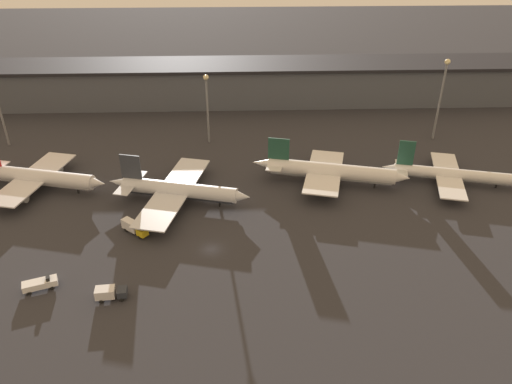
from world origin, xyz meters
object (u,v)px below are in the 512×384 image
at_px(service_vehicle_0, 134,227).
at_px(service_vehicle_1, 40,284).
at_px(airplane_0, 37,177).
at_px(airplane_1, 178,190).
at_px(service_vehicle_2, 110,293).
at_px(airplane_3, 452,174).
at_px(airplane_2, 329,171).

distance_m(service_vehicle_0, service_vehicle_1, 25.30).
distance_m(airplane_0, airplane_1, 40.72).
height_order(airplane_0, service_vehicle_2, airplane_0).
distance_m(airplane_3, service_vehicle_2, 97.96).
relative_size(airplane_0, service_vehicle_1, 5.54).
height_order(airplane_3, service_vehicle_1, airplane_3).
xyz_separation_m(service_vehicle_0, service_vehicle_1, (-16.00, -19.59, -0.38)).
bearing_deg(service_vehicle_1, airplane_2, 12.57).
relative_size(airplane_2, service_vehicle_1, 6.00).
height_order(airplane_0, airplane_1, airplane_1).
bearing_deg(airplane_2, airplane_0, -165.99).
bearing_deg(service_vehicle_0, airplane_1, 96.50).
bearing_deg(service_vehicle_1, airplane_1, 33.46).
distance_m(airplane_3, service_vehicle_0, 88.99).
bearing_deg(service_vehicle_2, airplane_0, 117.82).
bearing_deg(airplane_3, airplane_1, -160.68).
relative_size(airplane_1, service_vehicle_2, 6.03).
xyz_separation_m(airplane_1, airplane_3, (76.99, 7.35, -0.71)).
xyz_separation_m(airplane_3, service_vehicle_1, (-102.32, -41.20, -1.52)).
bearing_deg(service_vehicle_1, service_vehicle_0, 31.03).
bearing_deg(service_vehicle_2, airplane_1, 69.69).
height_order(airplane_2, service_vehicle_1, airplane_2).
distance_m(airplane_1, service_vehicle_1, 42.34).
bearing_deg(service_vehicle_2, service_vehicle_1, 161.88).
height_order(airplane_0, airplane_3, airplane_0).
height_order(airplane_3, service_vehicle_0, airplane_3).
distance_m(airplane_1, airplane_3, 77.34).
height_order(service_vehicle_1, service_vehicle_2, service_vehicle_1).
bearing_deg(service_vehicle_1, service_vehicle_2, -32.75).
bearing_deg(airplane_0, airplane_3, 13.31).
height_order(airplane_2, service_vehicle_2, airplane_2).
bearing_deg(airplane_1, airplane_3, 19.32).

